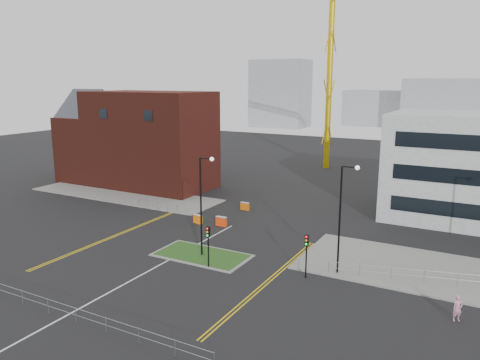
% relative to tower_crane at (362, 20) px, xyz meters
% --- Properties ---
extents(ground, '(200.00, 200.00, 0.00)m').
position_rel_tower_crane_xyz_m(ground, '(-3.64, -53.09, -25.05)').
color(ground, black).
rests_on(ground, ground).
extents(pavement_left, '(28.00, 8.00, 0.12)m').
position_rel_tower_crane_xyz_m(pavement_left, '(-23.64, -31.09, -24.99)').
color(pavement_left, slate).
rests_on(pavement_left, ground).
extents(pavement_right, '(24.00, 10.00, 0.12)m').
position_rel_tower_crane_xyz_m(pavement_right, '(18.36, -39.09, -24.99)').
color(pavement_right, slate).
rests_on(pavement_right, ground).
extents(island_kerb, '(8.60, 4.60, 0.08)m').
position_rel_tower_crane_xyz_m(island_kerb, '(-1.64, -45.09, -25.01)').
color(island_kerb, slate).
rests_on(island_kerb, ground).
extents(grass_island, '(8.00, 4.00, 0.12)m').
position_rel_tower_crane_xyz_m(grass_island, '(-1.64, -45.09, -24.99)').
color(grass_island, '#224316').
rests_on(grass_island, ground).
extents(brick_building, '(24.20, 10.07, 14.24)m').
position_rel_tower_crane_xyz_m(brick_building, '(-26.61, -25.09, -18.20)').
color(brick_building, '#4C1A13').
rests_on(brick_building, ground).
extents(tower_crane, '(50.51, 17.97, 36.18)m').
position_rel_tower_crane_xyz_m(tower_crane, '(0.00, 0.00, 0.00)').
color(tower_crane, gold).
rests_on(tower_crane, ground).
extents(streetlamp_island, '(1.46, 0.36, 9.18)m').
position_rel_tower_crane_xyz_m(streetlamp_island, '(-1.42, -45.09, -19.63)').
color(streetlamp_island, black).
rests_on(streetlamp_island, ground).
extents(streetlamp_right_near, '(1.46, 0.36, 9.18)m').
position_rel_tower_crane_xyz_m(streetlamp_right_near, '(10.58, -43.09, -19.63)').
color(streetlamp_right_near, black).
rests_on(streetlamp_right_near, ground).
extents(traffic_light_island, '(0.28, 0.33, 3.65)m').
position_rel_tower_crane_xyz_m(traffic_light_island, '(0.36, -47.11, -22.48)').
color(traffic_light_island, black).
rests_on(traffic_light_island, ground).
extents(traffic_light_right, '(0.28, 0.33, 3.65)m').
position_rel_tower_crane_xyz_m(traffic_light_right, '(8.36, -45.11, -22.48)').
color(traffic_light_right, black).
rests_on(traffic_light_right, ground).
extents(railing_front, '(24.05, 0.05, 1.10)m').
position_rel_tower_crane_xyz_m(railing_front, '(-3.64, -59.09, -24.26)').
color(railing_front, gray).
rests_on(railing_front, ground).
extents(railing_left, '(6.05, 0.05, 1.10)m').
position_rel_tower_crane_xyz_m(railing_left, '(-14.64, -35.09, -24.30)').
color(railing_left, gray).
rests_on(railing_left, ground).
extents(railing_right, '(19.05, 5.05, 1.10)m').
position_rel_tower_crane_xyz_m(railing_right, '(16.86, -41.59, -24.27)').
color(railing_right, gray).
rests_on(railing_right, ground).
extents(centre_line, '(0.15, 30.00, 0.01)m').
position_rel_tower_crane_xyz_m(centre_line, '(-3.64, -51.09, -25.04)').
color(centre_line, silver).
rests_on(centre_line, ground).
extents(yellow_left_a, '(0.12, 24.00, 0.01)m').
position_rel_tower_crane_xyz_m(yellow_left_a, '(-12.64, -43.09, -25.04)').
color(yellow_left_a, gold).
rests_on(yellow_left_a, ground).
extents(yellow_left_b, '(0.12, 24.00, 0.01)m').
position_rel_tower_crane_xyz_m(yellow_left_b, '(-12.34, -43.09, -25.04)').
color(yellow_left_b, gold).
rests_on(yellow_left_b, ground).
extents(yellow_right_a, '(0.12, 20.00, 0.01)m').
position_rel_tower_crane_xyz_m(yellow_right_a, '(5.86, -47.09, -25.04)').
color(yellow_right_a, gold).
rests_on(yellow_right_a, ground).
extents(yellow_right_b, '(0.12, 20.00, 0.01)m').
position_rel_tower_crane_xyz_m(yellow_right_b, '(6.16, -47.09, -25.04)').
color(yellow_right_b, gold).
rests_on(yellow_right_b, ground).
extents(skyline_a, '(18.00, 12.00, 22.00)m').
position_rel_tower_crane_xyz_m(skyline_a, '(-43.64, 66.91, -14.05)').
color(skyline_a, gray).
rests_on(skyline_a, ground).
extents(skyline_b, '(24.00, 12.00, 16.00)m').
position_rel_tower_crane_xyz_m(skyline_b, '(6.36, 76.91, -17.05)').
color(skyline_b, gray).
rests_on(skyline_b, ground).
extents(skyline_d, '(30.00, 12.00, 12.00)m').
position_rel_tower_crane_xyz_m(skyline_d, '(-11.64, 86.91, -19.05)').
color(skyline_d, gray).
rests_on(skyline_d, ground).
extents(pedestrian, '(0.78, 0.72, 1.78)m').
position_rel_tower_crane_xyz_m(pedestrian, '(19.63, -46.77, -24.16)').
color(pedestrian, pink).
rests_on(pedestrian, ground).
extents(barrier_left, '(1.13, 0.41, 0.94)m').
position_rel_tower_crane_xyz_m(barrier_left, '(-5.37, -29.75, -24.54)').
color(barrier_left, '#CE5A0B').
rests_on(barrier_left, ground).
extents(barrier_mid, '(1.21, 0.68, 0.97)m').
position_rel_tower_crane_xyz_m(barrier_mid, '(-7.42, -37.08, -24.52)').
color(barrier_mid, orange).
rests_on(barrier_mid, ground).
extents(barrier_right, '(1.23, 0.42, 1.03)m').
position_rel_tower_crane_xyz_m(barrier_right, '(-4.64, -36.63, -24.49)').
color(barrier_right, '#ED3A0D').
rests_on(barrier_right, ground).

